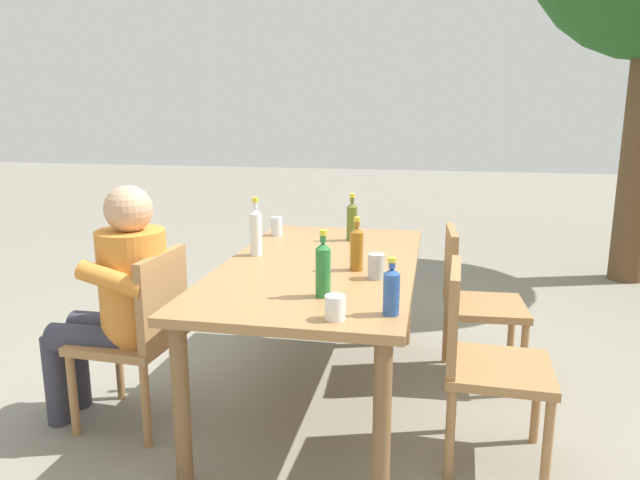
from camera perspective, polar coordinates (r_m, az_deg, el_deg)
The scene contains 15 objects.
ground_plane at distance 3.31m, azimuth 0.00°, elevation -14.84°, with size 24.00×24.00×0.00m, color gray.
dining_table at distance 3.06m, azimuth 0.00°, elevation -3.68°, with size 1.84×0.97×0.75m.
chair_near_right at distance 2.99m, azimuth -16.66°, elevation -8.21°, with size 0.46×0.46×0.87m.
chair_far_left at distance 3.46m, azimuth 14.25°, elevation -5.23°, with size 0.46×0.46×0.87m.
chair_far_right at distance 2.69m, azimuth 15.11°, elevation -10.55°, with size 0.46×0.46×0.87m.
person_in_white_shirt at distance 2.99m, azimuth -18.68°, elevation -4.96°, with size 0.47×0.61×1.18m.
bottle_amber at distance 2.88m, azimuth 3.54°, elevation -0.72°, with size 0.06×0.06×0.26m.
bottle_olive at distance 3.53m, azimuth 3.08°, elevation 1.89°, with size 0.06×0.06×0.28m.
bottle_blue at distance 2.28m, azimuth 6.86°, elevation -4.81°, with size 0.06×0.06×0.23m.
bottle_green at distance 2.47m, azimuth 0.30°, elevation -2.72°, with size 0.06×0.06×0.29m.
bottle_clear at distance 3.18m, azimuth -6.17°, elevation 0.90°, with size 0.06×0.06×0.31m.
cup_white at distance 2.23m, azimuth 1.45°, elevation -6.49°, with size 0.08×0.08×0.09m, color white.
cup_steel at distance 2.76m, azimuth 5.42°, elevation -2.53°, with size 0.08×0.08×0.12m, color #B2B7BC.
cup_glass at distance 3.68m, azimuth -4.18°, elevation 1.32°, with size 0.07×0.07×0.12m, color silver.
backpack_by_near_side at distance 4.60m, azimuth 2.29°, elevation -3.97°, with size 0.33×0.23×0.44m.
Camera 1 is at (2.88, 0.57, 1.53)m, focal length 33.37 mm.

